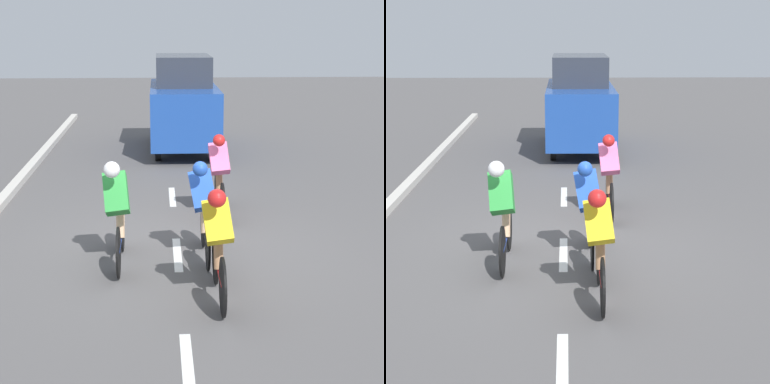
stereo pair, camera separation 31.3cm
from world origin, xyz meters
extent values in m
plane|color=#565454|center=(0.00, 0.00, 0.00)|extent=(60.00, 60.00, 0.00)
cube|color=white|center=(0.00, 3.36, 0.00)|extent=(0.12, 1.40, 0.01)
cube|color=white|center=(0.00, 0.16, 0.00)|extent=(0.12, 1.40, 0.01)
cube|color=white|center=(0.00, -3.04, 0.00)|extent=(0.12, 1.40, 0.01)
cylinder|color=black|center=(-0.46, 1.24, 0.35)|extent=(0.03, 0.70, 0.70)
cylinder|color=black|center=(-0.46, 2.21, 0.35)|extent=(0.03, 0.70, 0.70)
cylinder|color=red|center=(-0.46, 1.72, 0.35)|extent=(0.04, 0.97, 0.04)
cylinder|color=red|center=(-0.46, 1.55, 0.56)|extent=(0.04, 0.04, 0.42)
cylinder|color=white|center=(-0.46, 1.67, 0.45)|extent=(0.07, 0.07, 0.16)
cylinder|color=#9E704C|center=(-0.46, 1.65, 0.53)|extent=(0.12, 0.23, 0.36)
cube|color=yellow|center=(-0.43, 1.82, 1.03)|extent=(0.38, 0.46, 0.57)
sphere|color=red|center=(-0.40, 2.04, 1.38)|extent=(0.22, 0.22, 0.22)
cylinder|color=black|center=(-0.81, -2.34, 0.35)|extent=(0.03, 0.70, 0.70)
cylinder|color=black|center=(-0.81, -1.30, 0.35)|extent=(0.03, 0.70, 0.70)
cylinder|color=red|center=(-0.81, -1.82, 0.35)|extent=(0.04, 1.04, 0.04)
cylinder|color=red|center=(-0.81, -2.00, 0.56)|extent=(0.04, 0.04, 0.42)
cylinder|color=white|center=(-0.81, -1.87, 0.45)|extent=(0.07, 0.07, 0.16)
cylinder|color=#9E704C|center=(-0.81, -1.90, 0.53)|extent=(0.12, 0.23, 0.36)
cube|color=pink|center=(-0.78, -1.72, 1.04)|extent=(0.37, 0.47, 0.58)
sphere|color=red|center=(-0.76, -1.50, 1.39)|extent=(0.21, 0.21, 0.21)
cylinder|color=black|center=(-0.40, -0.18, 0.34)|extent=(0.03, 0.68, 0.68)
cylinder|color=black|center=(-0.40, 0.77, 0.34)|extent=(0.03, 0.68, 0.68)
cylinder|color=black|center=(-0.40, 0.29, 0.34)|extent=(0.04, 0.95, 0.04)
cylinder|color=black|center=(-0.40, 0.13, 0.55)|extent=(0.04, 0.04, 0.42)
cylinder|color=green|center=(-0.40, 0.24, 0.44)|extent=(0.07, 0.07, 0.16)
cylinder|color=#DBAD84|center=(-0.40, 0.22, 0.52)|extent=(0.12, 0.23, 0.36)
cube|color=blue|center=(-0.35, 0.39, 1.03)|extent=(0.42, 0.48, 0.61)
sphere|color=blue|center=(-0.30, 0.61, 1.39)|extent=(0.21, 0.21, 0.21)
cylinder|color=black|center=(0.81, -0.07, 0.35)|extent=(0.03, 0.69, 0.69)
cylinder|color=black|center=(0.81, 0.98, 0.35)|extent=(0.03, 0.69, 0.69)
cylinder|color=navy|center=(0.81, 0.46, 0.35)|extent=(0.04, 1.05, 0.04)
cylinder|color=navy|center=(0.81, 0.27, 0.56)|extent=(0.04, 0.04, 0.42)
cylinder|color=white|center=(0.81, 0.41, 0.45)|extent=(0.07, 0.07, 0.16)
cylinder|color=#DBAD84|center=(0.81, 0.38, 0.53)|extent=(0.12, 0.23, 0.36)
cube|color=green|center=(0.85, 0.56, 1.05)|extent=(0.39, 0.49, 0.62)
sphere|color=white|center=(0.88, 0.78, 1.43)|extent=(0.22, 0.22, 0.22)
cylinder|color=black|center=(-1.09, -6.45, 0.32)|extent=(0.14, 0.64, 0.64)
cylinder|color=black|center=(0.27, -6.45, 0.32)|extent=(0.14, 0.64, 0.64)
cylinder|color=black|center=(-1.09, -9.01, 0.32)|extent=(0.14, 0.64, 0.64)
cylinder|color=black|center=(0.27, -9.01, 0.32)|extent=(0.14, 0.64, 0.64)
cube|color=#1E479E|center=(-0.41, -7.73, 1.01)|extent=(1.70, 4.13, 1.38)
cube|color=#2D333D|center=(-0.41, -7.93, 2.08)|extent=(1.39, 2.27, 0.76)
camera|label=1|loc=(0.26, 9.06, 3.34)|focal=60.00mm
camera|label=2|loc=(-0.05, 9.07, 3.34)|focal=60.00mm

